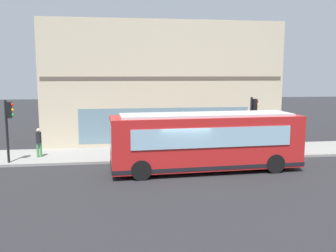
% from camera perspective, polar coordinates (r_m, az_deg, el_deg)
% --- Properties ---
extents(ground, '(120.00, 120.00, 0.00)m').
position_cam_1_polar(ground, '(19.20, 2.29, -7.38)').
color(ground, '#262628').
extents(sidewalk_curb, '(4.18, 40.00, 0.15)m').
position_cam_1_polar(sidewalk_curb, '(23.68, 0.28, -4.21)').
color(sidewalk_curb, gray).
rests_on(sidewalk_curb, ground).
extents(building_corner, '(9.29, 16.90, 8.78)m').
position_cam_1_polar(building_corner, '(29.80, -1.57, 6.67)').
color(building_corner, beige).
rests_on(building_corner, ground).
extents(city_bus_nearside, '(3.03, 10.15, 3.07)m').
position_cam_1_polar(city_bus_nearside, '(19.54, 5.88, -2.47)').
color(city_bus_nearside, red).
rests_on(city_bus_nearside, ground).
extents(traffic_light_near_corner, '(0.32, 0.49, 3.59)m').
position_cam_1_polar(traffic_light_near_corner, '(22.82, 13.09, 1.67)').
color(traffic_light_near_corner, black).
rests_on(traffic_light_near_corner, sidewalk_curb).
extents(traffic_light_down_block, '(0.32, 0.49, 3.54)m').
position_cam_1_polar(traffic_light_down_block, '(22.28, -23.51, 0.96)').
color(traffic_light_down_block, black).
rests_on(traffic_light_down_block, sidewalk_curb).
extents(fire_hydrant, '(0.35, 0.35, 0.74)m').
position_cam_1_polar(fire_hydrant, '(23.34, -2.61, -3.31)').
color(fire_hydrant, red).
rests_on(fire_hydrant, sidewalk_curb).
extents(pedestrian_walking_along_curb, '(0.32, 0.32, 1.75)m').
position_cam_1_polar(pedestrian_walking_along_curb, '(23.35, -19.44, -2.14)').
color(pedestrian_walking_along_curb, '#3F8C4C').
rests_on(pedestrian_walking_along_curb, sidewalk_curb).
extents(pedestrian_near_hydrant, '(0.32, 0.32, 1.80)m').
position_cam_1_polar(pedestrian_near_hydrant, '(25.04, 19.96, -1.43)').
color(pedestrian_near_hydrant, black).
rests_on(pedestrian_near_hydrant, sidewalk_curb).
extents(pedestrian_by_light_pole, '(0.32, 0.32, 1.79)m').
position_cam_1_polar(pedestrian_by_light_pole, '(21.88, -4.38, -2.29)').
color(pedestrian_by_light_pole, black).
rests_on(pedestrian_by_light_pole, sidewalk_curb).
extents(newspaper_vending_box, '(0.44, 0.43, 0.90)m').
position_cam_1_polar(newspaper_vending_box, '(25.07, 8.12, -2.38)').
color(newspaper_vending_box, '#197233').
rests_on(newspaper_vending_box, sidewalk_curb).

